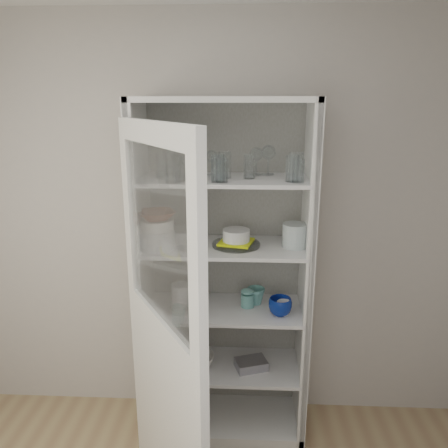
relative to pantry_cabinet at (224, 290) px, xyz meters
The scene contains 36 objects.
wall_back 0.44m from the pantry_cabinet, 140.87° to the left, with size 3.60×0.02×2.60m, color #B4AEA8.
pantry_cabinet is the anchor object (origin of this frame).
cupboard_door 0.72m from the pantry_cabinet, 111.44° to the right, with size 0.51×0.79×2.00m.
tumbler_0 0.87m from the pantry_cabinet, 139.80° to the right, with size 0.08×0.08×0.16m, color silver.
tumbler_1 0.84m from the pantry_cabinet, 142.57° to the right, with size 0.07×0.07×0.15m, color silver.
tumbler_2 0.81m from the pantry_cabinet, 91.17° to the right, with size 0.06×0.06×0.13m, color silver.
tumbler_3 0.82m from the pantry_cabinet, 97.19° to the right, with size 0.07×0.07×0.15m, color silver.
tumbler_4 0.81m from the pantry_cabinet, 98.10° to the right, with size 0.07×0.07×0.15m, color silver.
tumbler_5 0.89m from the pantry_cabinet, 25.55° to the right, with size 0.07×0.07×0.14m, color silver.
tumbler_6 0.90m from the pantry_cabinet, 24.27° to the right, with size 0.08×0.08×0.15m, color silver.
tumbler_7 0.87m from the pantry_cabinet, 166.76° to the right, with size 0.07×0.07×0.14m, color silver.
tumbler_8 0.82m from the pantry_cabinet, 159.10° to the right, with size 0.07×0.07×0.13m, color silver.
tumbler_9 0.83m from the pantry_cabinet, behind, with size 0.07×0.07×0.13m, color silver.
tumbler_10 0.80m from the pantry_cabinet, 29.91° to the right, with size 0.07×0.07×0.13m, color silver.
tumbler_11 0.80m from the pantry_cabinet, 86.47° to the right, with size 0.07×0.07×0.15m, color silver.
goblet_0 0.87m from the pantry_cabinet, behind, with size 0.08×0.08×0.18m, color silver, non-canonical shape.
goblet_1 0.80m from the pantry_cabinet, behind, with size 0.07×0.07×0.16m, color silver, non-canonical shape.
goblet_2 0.83m from the pantry_cabinet, ahead, with size 0.08×0.08×0.18m, color silver, non-canonical shape.
goblet_3 0.86m from the pantry_cabinet, 10.94° to the left, with size 0.08×0.08×0.19m, color silver, non-canonical shape.
plate_stack_front 0.55m from the pantry_cabinet, 159.34° to the right, with size 0.21×0.21×0.11m, color silver.
plate_stack_back 0.44m from the pantry_cabinet, behind, with size 0.21×0.21×0.07m, color silver.
cream_bowl 0.61m from the pantry_cabinet, 159.34° to the right, with size 0.19×0.19×0.06m, color silver.
terracotta_bowl 0.66m from the pantry_cabinet, 159.34° to the right, with size 0.21×0.21×0.05m, color brown.
glass_platter 0.34m from the pantry_cabinet, 45.90° to the right, with size 0.28×0.28×0.02m, color silver.
yellow_trivet 0.36m from the pantry_cabinet, 45.90° to the right, with size 0.18×0.18×0.01m, color yellow.
white_ramekin 0.40m from the pantry_cabinet, 45.90° to the right, with size 0.16×0.16×0.07m, color silver.
grey_bowl_stack 0.57m from the pantry_cabinet, 11.40° to the right, with size 0.14×0.14×0.14m, color #A8B4B4.
mug_blue 0.37m from the pantry_cabinet, 24.89° to the right, with size 0.14×0.14×0.11m, color navy.
mug_teal 0.20m from the pantry_cabinet, ahead, with size 0.11×0.11×0.10m, color #217467.
mug_white 0.39m from the pantry_cabinet, 22.80° to the right, with size 0.09×0.09×0.08m, color silver.
teal_jar 0.16m from the pantry_cabinet, 20.71° to the right, with size 0.08×0.08×0.10m.
measuring_cups 0.32m from the pantry_cabinet, 149.77° to the right, with size 0.09×0.09×0.04m, color silver.
white_canister 0.27m from the pantry_cabinet, 169.30° to the right, with size 0.12×0.12×0.14m, color silver.
cream_dish 0.49m from the pantry_cabinet, 153.63° to the right, with size 0.25×0.25×0.08m, color silver.
tin_box 0.49m from the pantry_cabinet, 31.53° to the right, with size 0.19×0.13×0.06m, color #91909A.
tumbler_12 0.90m from the pantry_cabinet, 27.72° to the right, with size 0.06×0.06×0.13m, color silver.
Camera 1 is at (0.32, -1.17, 2.08)m, focal length 35.00 mm.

